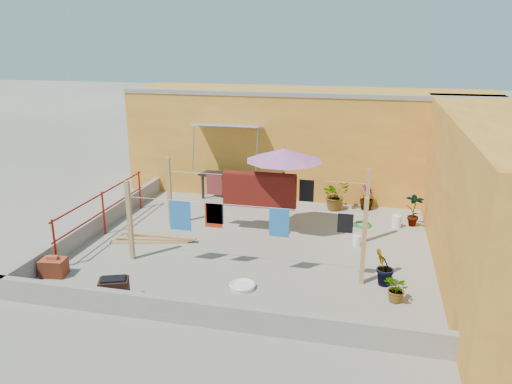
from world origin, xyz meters
The scene contains 21 objects.
ground centered at (0.00, 0.00, 0.00)m, with size 80.00×80.00×0.00m, color #9E998E.
wall_back centered at (0.50, 4.69, 1.61)m, with size 11.00×3.27×3.21m.
wall_right centered at (5.20, 0.00, 1.60)m, with size 2.40×9.00×3.20m, color gold.
parapet_front centered at (0.00, -3.58, 0.22)m, with size 8.30×0.16×0.44m, color gray.
parapet_left centered at (-4.08, 0.00, 0.22)m, with size 0.16×7.30×0.44m, color gray.
red_railing centered at (-3.85, -0.20, 0.72)m, with size 0.05×4.20×1.10m.
clothesline_rig centered at (-0.10, 0.53, 1.07)m, with size 5.09×2.35×1.80m.
patio_umbrella centered at (0.48, 0.87, 2.01)m, with size 2.43×2.43×2.24m.
outdoor_table centered at (-1.60, 3.20, 0.72)m, with size 1.86×1.27×0.79m.
brick_stack centered at (-3.70, -2.53, 0.19)m, with size 0.55×0.43×0.44m.
lumber_pile centered at (-2.45, -0.37, 0.06)m, with size 2.02×0.61×0.12m.
brazier centered at (-1.96, -3.20, 0.23)m, with size 0.62×0.52×0.48m.
white_basin centered at (0.23, -2.15, 0.05)m, with size 0.52×0.52×0.09m.
water_jug_a centered at (2.33, 0.47, 0.13)m, with size 0.19×0.19×0.31m.
water_jug_b centered at (3.27, 1.94, 0.16)m, with size 0.24×0.24×0.37m.
green_hose centered at (2.41, 1.87, 0.03)m, with size 0.49×0.49×0.07m.
plant_back_a centered at (1.60, 3.01, 0.43)m, with size 0.77×0.67×0.86m, color #1D611B.
plant_back_b centered at (2.48, 3.20, 0.36)m, with size 0.40×0.40×0.72m, color #1D611B.
plant_right_a centered at (3.70, 2.15, 0.46)m, with size 0.48×0.32×0.91m, color #1D611B.
plant_right_b centered at (2.92, -1.41, 0.39)m, with size 0.43×0.35×0.79m, color #1D611B.
plant_right_c centered at (3.16, -2.01, 0.26)m, with size 0.48×0.41×0.53m, color #1D611B.
Camera 1 is at (2.53, -10.66, 4.72)m, focal length 35.00 mm.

